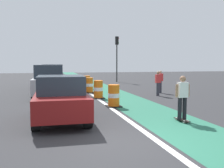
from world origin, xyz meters
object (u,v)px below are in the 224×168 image
(traffic_light_corner, at_px, (117,51))
(traffic_barrel_far, at_px, (87,82))
(parked_suv_third, at_px, (52,76))
(pedestrian_crossing, at_px, (160,81))
(traffic_barrel_back, at_px, (89,85))
(pedestrian_waiting, at_px, (158,83))
(parked_suv_second, at_px, (49,81))
(traffic_barrel_mid, at_px, (98,90))
(skateboarder_on_lane, at_px, (182,97))
(traffic_barrel_front, at_px, (114,96))
(parked_sedan_nearest, at_px, (61,99))

(traffic_light_corner, bearing_deg, traffic_barrel_far, -123.47)
(parked_suv_third, relative_size, pedestrian_crossing, 2.86)
(traffic_barrel_back, bearing_deg, pedestrian_waiting, -35.33)
(traffic_light_corner, bearing_deg, parked_suv_second, -123.70)
(parked_suv_third, relative_size, traffic_barrel_back, 4.23)
(traffic_barrel_mid, distance_m, traffic_barrel_far, 5.78)
(traffic_light_corner, height_order, pedestrian_waiting, traffic_light_corner)
(skateboarder_on_lane, xyz_separation_m, parked_suv_second, (-4.68, 8.07, 0.12))
(parked_suv_second, relative_size, pedestrian_waiting, 2.90)
(traffic_barrel_back, height_order, traffic_barrel_far, same)
(skateboarder_on_lane, distance_m, traffic_light_corner, 19.72)
(traffic_barrel_front, height_order, traffic_light_corner, traffic_light_corner)
(parked_sedan_nearest, height_order, traffic_light_corner, traffic_light_corner)
(skateboarder_on_lane, relative_size, pedestrian_crossing, 1.05)
(traffic_barrel_mid, xyz_separation_m, pedestrian_crossing, (4.83, 1.52, 0.33))
(skateboarder_on_lane, xyz_separation_m, traffic_barrel_back, (-1.87, 9.82, -0.38))
(parked_suv_third, relative_size, traffic_barrel_far, 4.23)
(parked_sedan_nearest, distance_m, traffic_barrel_far, 11.74)
(skateboarder_on_lane, xyz_separation_m, pedestrian_crossing, (3.04, 8.35, -0.05))
(traffic_light_corner, bearing_deg, traffic_barrel_front, -105.95)
(traffic_barrel_front, xyz_separation_m, pedestrian_waiting, (3.84, 3.24, 0.33))
(pedestrian_waiting, bearing_deg, skateboarder_on_lane, -107.65)
(traffic_barrel_back, xyz_separation_m, pedestrian_waiting, (4.08, -2.89, 0.33))
(skateboarder_on_lane, bearing_deg, traffic_barrel_far, 97.34)
(parked_suv_second, height_order, traffic_barrel_mid, parked_suv_second)
(traffic_barrel_far, bearing_deg, pedestrian_waiting, -55.96)
(traffic_barrel_mid, height_order, traffic_barrel_far, same)
(skateboarder_on_lane, height_order, parked_suv_second, parked_suv_second)
(parked_suv_second, distance_m, pedestrian_crossing, 7.72)
(parked_sedan_nearest, bearing_deg, traffic_barrel_mid, 65.92)
(parked_suv_second, xyz_separation_m, traffic_barrel_far, (3.06, 4.53, -0.50))
(skateboarder_on_lane, distance_m, parked_suv_second, 9.33)
(traffic_barrel_back, distance_m, traffic_barrel_far, 2.79)
(parked_suv_third, bearing_deg, traffic_barrel_front, -75.21)
(traffic_barrel_back, xyz_separation_m, pedestrian_crossing, (4.91, -1.48, 0.33))
(pedestrian_waiting, bearing_deg, traffic_light_corner, 87.09)
(traffic_barrel_back, bearing_deg, traffic_light_corner, 63.68)
(pedestrian_crossing, height_order, pedestrian_waiting, same)
(parked_sedan_nearest, relative_size, traffic_barrel_back, 3.80)
(traffic_barrel_mid, xyz_separation_m, traffic_barrel_back, (-0.08, 3.00, 0.00))
(parked_suv_second, relative_size, traffic_barrel_far, 4.28)
(pedestrian_crossing, xyz_separation_m, pedestrian_waiting, (-0.83, -1.41, 0.00))
(traffic_barrel_front, distance_m, traffic_barrel_back, 6.14)
(traffic_barrel_front, bearing_deg, parked_suv_third, 104.79)
(parked_suv_second, relative_size, traffic_barrel_front, 4.28)
(traffic_barrel_front, bearing_deg, traffic_barrel_back, 92.21)
(skateboarder_on_lane, distance_m, parked_suv_third, 14.81)
(parked_sedan_nearest, bearing_deg, traffic_light_corner, 68.51)
(parked_sedan_nearest, distance_m, traffic_barrel_front, 3.69)
(parked_suv_second, relative_size, traffic_light_corner, 0.92)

